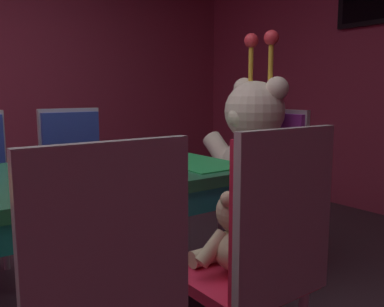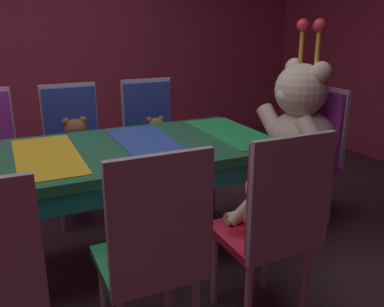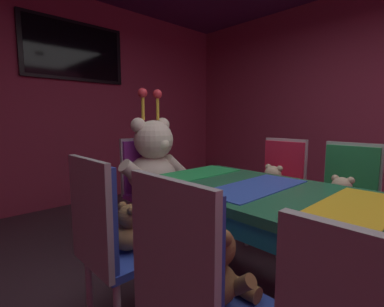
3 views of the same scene
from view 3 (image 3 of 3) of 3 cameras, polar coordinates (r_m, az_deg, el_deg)
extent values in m
cube|color=#99334C|center=(4.15, -23.10, 9.83)|extent=(5.20, 0.12, 2.80)
cube|color=#26724C|center=(1.68, 21.27, -9.05)|extent=(0.90, 2.00, 0.05)
cube|color=teal|center=(1.70, 21.15, -11.48)|extent=(0.88, 1.96, 0.10)
cylinder|color=#4C3826|center=(2.57, 5.90, -11.59)|extent=(0.07, 0.07, 0.69)
cylinder|color=#4C3826|center=(2.08, -8.51, -16.23)|extent=(0.07, 0.07, 0.69)
cube|color=yellow|center=(1.58, 30.77, -9.56)|extent=(0.77, 0.32, 0.01)
cube|color=blue|center=(1.80, 13.10, -6.70)|extent=(0.77, 0.32, 0.01)
cube|color=green|center=(2.16, 0.42, -4.22)|extent=(0.77, 0.32, 0.01)
sphere|color=olive|center=(0.85, 34.27, -24.43)|extent=(0.06, 0.06, 0.06)
cube|color=#2D47B2|center=(0.98, -3.38, -20.95)|extent=(0.05, 0.38, 0.50)
cube|color=#B2B2B7|center=(0.97, -4.43, -21.35)|extent=(0.03, 0.41, 0.55)
ellipsoid|color=brown|center=(1.17, 4.15, -25.14)|extent=(0.19, 0.19, 0.16)
sphere|color=brown|center=(1.11, 4.85, -18.66)|extent=(0.16, 0.16, 0.16)
sphere|color=#99663C|center=(1.15, 6.69, -18.33)|extent=(0.06, 0.06, 0.06)
sphere|color=brown|center=(1.11, 1.93, -15.30)|extent=(0.06, 0.06, 0.06)
sphere|color=brown|center=(1.04, 6.75, -17.00)|extent=(0.06, 0.06, 0.06)
cylinder|color=brown|center=(1.24, 1.92, -22.15)|extent=(0.05, 0.14, 0.13)
cylinder|color=brown|center=(1.14, 9.70, -25.38)|extent=(0.05, 0.14, 0.13)
cylinder|color=brown|center=(1.31, 6.41, -24.07)|extent=(0.07, 0.15, 0.07)
cylinder|color=brown|center=(1.25, 10.41, -25.64)|extent=(0.07, 0.15, 0.07)
cube|color=#2D47B2|center=(1.64, -13.01, -19.50)|extent=(0.40, 0.40, 0.04)
cube|color=#2D47B2|center=(1.46, -19.54, -11.64)|extent=(0.05, 0.38, 0.50)
cube|color=#B2B2B7|center=(1.45, -20.33, -11.78)|extent=(0.03, 0.41, 0.55)
cylinder|color=#B2B2B7|center=(1.94, -11.01, -22.62)|extent=(0.04, 0.04, 0.42)
cylinder|color=#B2B2B7|center=(1.72, -4.55, -26.84)|extent=(0.04, 0.04, 0.42)
cylinder|color=#B2B2B7|center=(1.82, -20.45, -25.23)|extent=(0.04, 0.04, 0.42)
ellipsoid|color=olive|center=(1.60, -13.11, -16.57)|extent=(0.16, 0.16, 0.13)
sphere|color=olive|center=(1.56, -12.78, -12.53)|extent=(0.13, 0.13, 0.13)
sphere|color=#AE7747|center=(1.59, -11.37, -12.55)|extent=(0.05, 0.05, 0.05)
sphere|color=olive|center=(1.58, -14.20, -10.49)|extent=(0.05, 0.05, 0.05)
sphere|color=olive|center=(1.50, -12.33, -11.40)|extent=(0.05, 0.05, 0.05)
cylinder|color=olive|center=(1.67, -13.56, -14.99)|extent=(0.04, 0.11, 0.11)
cylinder|color=olive|center=(1.55, -10.43, -16.83)|extent=(0.04, 0.11, 0.11)
cylinder|color=olive|center=(1.70, -10.64, -16.62)|extent=(0.06, 0.12, 0.06)
cylinder|color=olive|center=(1.64, -8.93, -17.59)|extent=(0.06, 0.12, 0.06)
cube|color=#268C4C|center=(2.42, 28.32, -11.29)|extent=(0.40, 0.40, 0.04)
cube|color=#268C4C|center=(2.52, 29.98, -4.31)|extent=(0.05, 0.38, 0.50)
cube|color=#B2B2B7|center=(2.54, 30.12, -4.24)|extent=(0.03, 0.41, 0.55)
cylinder|color=#B2B2B7|center=(2.68, 25.78, -14.52)|extent=(0.04, 0.04, 0.42)
cylinder|color=#B2B2B7|center=(2.60, 32.63, -15.66)|extent=(0.04, 0.04, 0.42)
cylinder|color=#B2B2B7|center=(2.41, 22.95, -16.92)|extent=(0.04, 0.04, 0.42)
cylinder|color=#B2B2B7|center=(2.31, 30.61, -18.38)|extent=(0.04, 0.04, 0.42)
ellipsoid|color=beige|center=(2.39, 28.47, -9.02)|extent=(0.18, 0.18, 0.14)
sphere|color=beige|center=(2.34, 28.54, -6.06)|extent=(0.14, 0.14, 0.14)
sphere|color=#FDDCAD|center=(2.30, 28.14, -6.55)|extent=(0.05, 0.05, 0.05)
sphere|color=beige|center=(2.33, 30.01, -4.85)|extent=(0.05, 0.05, 0.05)
sphere|color=beige|center=(2.36, 27.49, -4.55)|extent=(0.05, 0.05, 0.05)
cylinder|color=beige|center=(2.32, 30.33, -9.20)|extent=(0.05, 0.13, 0.12)
cylinder|color=beige|center=(2.38, 26.13, -8.59)|extent=(0.05, 0.13, 0.12)
cylinder|color=beige|center=(2.28, 28.61, -11.05)|extent=(0.06, 0.13, 0.06)
cylinder|color=beige|center=(2.31, 26.33, -10.70)|extent=(0.06, 0.13, 0.06)
cube|color=red|center=(2.64, 16.35, -9.12)|extent=(0.40, 0.40, 0.04)
cube|color=red|center=(2.74, 18.45, -2.84)|extent=(0.05, 0.38, 0.50)
cube|color=#B2B2B7|center=(2.76, 18.66, -2.78)|extent=(0.03, 0.41, 0.55)
cylinder|color=#B2B2B7|center=(2.92, 15.03, -12.22)|extent=(0.04, 0.04, 0.42)
cylinder|color=#B2B2B7|center=(2.78, 20.81, -13.47)|extent=(0.04, 0.04, 0.42)
cylinder|color=#B2B2B7|center=(2.67, 11.33, -14.02)|extent=(0.04, 0.04, 0.42)
cylinder|color=#B2B2B7|center=(2.52, 17.52, -15.59)|extent=(0.04, 0.04, 0.42)
ellipsoid|color=beige|center=(2.62, 16.43, -6.97)|extent=(0.19, 0.19, 0.15)
sphere|color=beige|center=(2.57, 16.36, -4.13)|extent=(0.15, 0.15, 0.15)
sphere|color=#FDDCAD|center=(2.53, 15.77, -4.55)|extent=(0.06, 0.06, 0.06)
sphere|color=beige|center=(2.55, 17.68, -3.00)|extent=(0.06, 0.06, 0.06)
sphere|color=beige|center=(2.61, 15.51, -2.71)|extent=(0.06, 0.06, 0.06)
cylinder|color=beige|center=(2.54, 17.84, -7.12)|extent=(0.05, 0.13, 0.12)
cylinder|color=beige|center=(2.63, 14.25, -6.50)|extent=(0.05, 0.13, 0.12)
cylinder|color=beige|center=(2.51, 15.97, -8.79)|extent=(0.06, 0.14, 0.06)
cylinder|color=beige|center=(2.55, 14.04, -8.42)|extent=(0.06, 0.14, 0.06)
cube|color=purple|center=(2.66, -8.25, -8.81)|extent=(0.40, 0.40, 0.04)
cube|color=purple|center=(2.75, -10.53, -2.56)|extent=(0.38, 0.05, 0.50)
cube|color=#B2B2B7|center=(2.76, -10.77, -2.51)|extent=(0.41, 0.03, 0.55)
cylinder|color=#B2B2B7|center=(2.94, -7.41, -11.90)|extent=(0.04, 0.04, 0.42)
cylinder|color=#B2B2B7|center=(2.70, -3.29, -13.60)|extent=(0.04, 0.04, 0.42)
cylinder|color=#B2B2B7|center=(2.78, -12.89, -13.21)|extent=(0.04, 0.04, 0.42)
cylinder|color=#B2B2B7|center=(2.52, -9.04, -15.25)|extent=(0.04, 0.04, 0.42)
ellipsoid|color=silver|center=(2.61, -8.33, -4.23)|extent=(0.45, 0.45, 0.36)
sphere|color=silver|center=(2.53, -7.95, 2.80)|extent=(0.36, 0.36, 0.36)
sphere|color=white|center=(2.44, -6.27, 2.02)|extent=(0.13, 0.13, 0.13)
sphere|color=silver|center=(2.64, -6.12, 5.92)|extent=(0.13, 0.13, 0.13)
sphere|color=silver|center=(2.48, -11.07, 5.74)|extent=(0.13, 0.13, 0.13)
cylinder|color=silver|center=(2.66, -3.28, -3.14)|extent=(0.32, 0.12, 0.30)
cylinder|color=silver|center=(2.41, -11.43, -4.40)|extent=(0.32, 0.12, 0.30)
cylinder|color=silver|center=(2.48, -2.12, -7.59)|extent=(0.33, 0.15, 0.15)
cylinder|color=silver|center=(2.34, -6.50, -8.57)|extent=(0.33, 0.15, 0.15)
cylinder|color=gold|center=(2.61, -7.12, 9.49)|extent=(0.03, 0.03, 0.24)
sphere|color=#E5333F|center=(2.61, -7.16, 12.10)|extent=(0.09, 0.09, 0.09)
cylinder|color=gold|center=(2.51, -10.11, 9.52)|extent=(0.03, 0.03, 0.24)
sphere|color=#E5333F|center=(2.52, -10.18, 12.23)|extent=(0.09, 0.09, 0.09)
cube|color=black|center=(4.15, -23.11, 18.90)|extent=(1.31, 0.05, 0.76)
cube|color=black|center=(4.13, -22.98, 18.98)|extent=(1.20, 0.01, 0.68)
camera|label=1|loc=(3.24, 41.29, 4.02)|focal=38.81mm
camera|label=2|loc=(3.69, 43.79, 9.14)|focal=38.57mm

